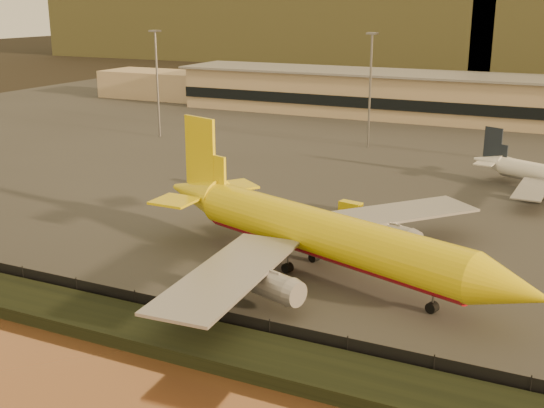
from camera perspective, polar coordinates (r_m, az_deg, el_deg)
The scene contains 10 objects.
ground at distance 82.65m, azimuth -2.54°, elevation -6.29°, with size 900.00×900.00×0.00m, color black.
embankment at distance 69.26m, azimuth -9.28°, elevation -10.63°, with size 320.00×7.00×1.40m, color black.
tarmac at distance 169.08m, azimuth 12.81°, elevation 5.28°, with size 320.00×220.00×0.20m, color #2D2D2D.
perimeter_fence at distance 71.94m, azimuth -7.48°, elevation -8.93°, with size 300.00×0.05×2.20m, color black.
terminal_building at distance 200.81m, azimuth 10.87°, elevation 8.91°, with size 202.00×25.00×12.60m.
apron_light_masts at distance 144.54m, azimuth 17.23°, elevation 9.35°, with size 152.20×12.20×25.40m.
distant_hills at distance 410.99m, azimuth 18.32°, elevation 15.71°, with size 470.00×160.00×70.00m.
dhl_cargo_jet at distance 82.17m, azimuth 4.05°, elevation -2.58°, with size 54.62×52.01×16.73m.
gse_vehicle_yellow at distance 108.07m, azimuth 6.59°, elevation -0.24°, with size 3.62×1.63×1.63m, color yellow.
gse_vehicle_white at distance 123.92m, azimuth -5.68°, elevation 1.97°, with size 3.55×1.60×1.60m, color white.
Camera 1 is at (36.10, -67.04, 32.16)m, focal length 45.00 mm.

